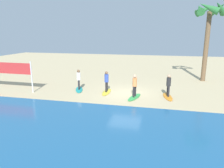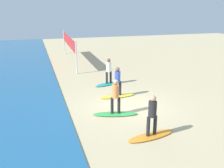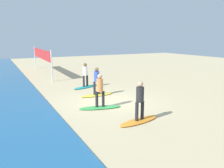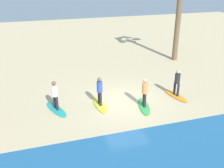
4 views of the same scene
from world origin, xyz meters
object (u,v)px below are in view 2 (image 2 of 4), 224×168
surfboard_orange (151,136)px  surfboard_teal (109,84)px  surfer_green (116,94)px  surfer_orange (152,113)px  surfer_teal (109,69)px  volleyball_net (69,42)px  surfboard_yellow (117,96)px  surfer_yellow (118,79)px  surfboard_green (115,114)px

surfboard_orange → surfboard_teal: size_ratio=1.00×
surfer_green → surfboard_teal: (4.79, -1.10, -0.99)m
surfer_orange → surfboard_teal: size_ratio=0.78×
surfer_teal → volleyball_net: size_ratio=0.18×
surfboard_orange → surfer_green: (2.42, 0.69, 0.99)m
surfer_green → surfboard_yellow: size_ratio=0.78×
surfboard_orange → surfboard_teal: bearing=-103.1°
surfer_orange → surfer_yellow: size_ratio=1.00×
surfer_orange → volleyball_net: (15.04, 1.02, 0.75)m
surfer_orange → surfboard_green: size_ratio=0.78×
volleyball_net → surfer_orange: bearing=-176.1°
surfer_green → volleyball_net: (12.63, 0.34, 0.75)m
surfboard_green → volleyball_net: (12.63, 0.34, 1.74)m
surfboard_green → surfboard_yellow: (2.34, -0.88, 0.00)m
surfboard_yellow → surfer_yellow: bearing=178.2°
surfer_green → surfboard_teal: surfer_green is taller
surfboard_orange → surfer_green: 2.70m
surfer_teal → surfboard_orange: bearing=176.7°
surfboard_green → surfer_green: surfer_green is taller
surfer_teal → surfboard_teal: bearing=-7.1°
surfboard_orange → surfer_yellow: 4.87m
surfboard_yellow → volleyball_net: size_ratio=0.23×
surfer_green → surfer_orange: bearing=-164.1°
surfer_yellow → volleyball_net: bearing=6.8°
surfboard_orange → surfboard_yellow: (4.76, -0.19, 0.00)m
surfboard_teal → surfer_green: bearing=56.4°
surfboard_teal → volleyball_net: volleyball_net is taller
surfboard_orange → surfer_yellow: bearing=-102.2°
surfer_green → surfer_teal: size_ratio=1.00×
surfer_green → volleyball_net: size_ratio=0.18×
surfboard_green → surfer_green: (-0.00, -0.00, 0.99)m
surfboard_orange → surfer_teal: surfer_teal is taller
surfer_yellow → volleyball_net: size_ratio=0.18×
surfer_orange → surfboard_teal: bearing=-3.3°
surfboard_orange → volleyball_net: size_ratio=0.23×
surfer_yellow → volleyball_net: volleyball_net is taller
surfer_orange → volleyball_net: size_ratio=0.18×
surfboard_orange → surfboard_green: size_ratio=1.00×
surfer_green → surfboard_teal: size_ratio=0.78×
surfboard_orange → surfboard_teal: (7.20, -0.41, 0.00)m
surfer_green → surfboard_yellow: bearing=-20.6°
surfboard_yellow → surfer_yellow: size_ratio=1.28×
surfer_green → surfboard_yellow: surfer_green is taller
surfer_orange → surfboard_yellow: surfer_orange is taller
surfboard_orange → surfboard_yellow: size_ratio=1.00×
surfboard_green → surfboard_teal: 4.91m
surfer_teal → surfer_orange: bearing=176.7°
surfboard_orange → surfer_teal: 7.28m
surfer_yellow → volleyball_net: (10.28, 1.22, 0.75)m
surfer_teal → volleyball_net: 8.01m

